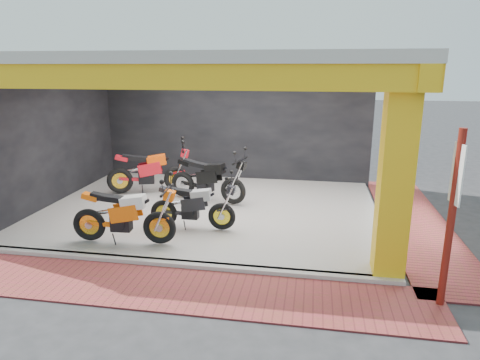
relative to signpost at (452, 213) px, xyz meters
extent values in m
plane|color=#2D2D30|center=(-4.40, 1.57, -1.46)|extent=(80.00, 80.00, 0.00)
cube|color=silver|center=(-4.40, 3.57, -1.41)|extent=(8.00, 6.00, 0.10)
cube|color=beige|center=(-4.40, 3.57, 2.14)|extent=(8.40, 6.40, 0.20)
cube|color=black|center=(-4.40, 6.67, 0.29)|extent=(8.20, 0.20, 3.50)
cube|color=black|center=(-8.50, 3.57, 0.29)|extent=(0.20, 6.20, 3.50)
cube|color=yellow|center=(-0.65, 0.82, 0.29)|extent=(0.50, 0.50, 3.50)
cube|color=yellow|center=(-4.40, 0.57, 1.84)|extent=(8.40, 0.30, 0.40)
cube|color=yellow|center=(-0.40, 3.57, 1.84)|extent=(0.30, 6.40, 0.40)
cube|color=silver|center=(-4.40, 0.55, -1.41)|extent=(8.00, 0.20, 0.10)
cube|color=#9A3236|center=(-4.40, -0.23, -1.44)|extent=(9.00, 1.40, 0.03)
cube|color=#9A3236|center=(0.40, 3.57, -1.44)|extent=(1.40, 7.00, 0.03)
cylinder|color=maroon|center=(0.00, 0.00, -0.13)|extent=(0.11, 0.11, 2.67)
cube|color=white|center=(0.00, 0.00, 0.57)|extent=(0.05, 0.37, 0.85)
camera|label=1|loc=(-1.97, -6.13, 2.00)|focal=32.00mm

